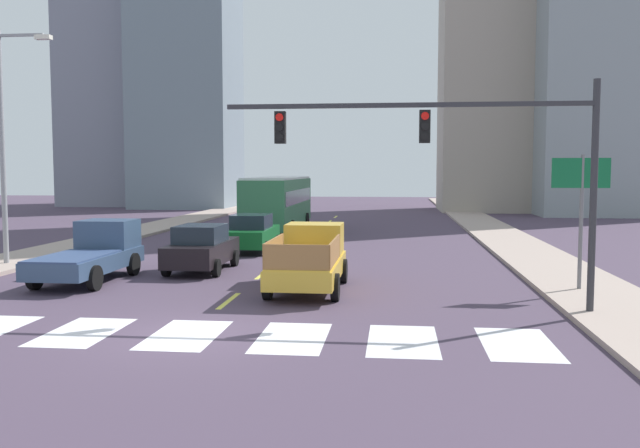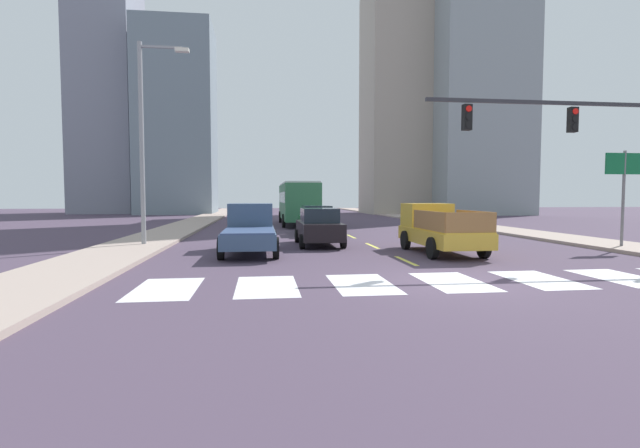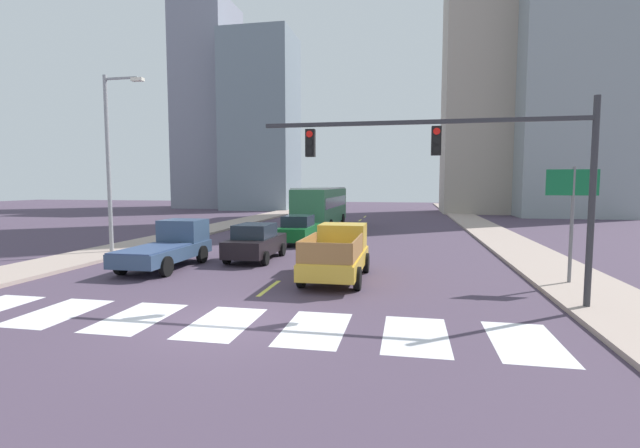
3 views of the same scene
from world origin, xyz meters
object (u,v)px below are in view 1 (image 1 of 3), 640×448
Objects in this scene: city_bus at (278,200)px; sedan_mid at (202,248)px; direction_sign_green at (581,194)px; streetlight_left at (6,138)px; pickup_dark at (94,253)px; traffic_signal_gantry at (471,151)px; pickup_stakebed at (310,259)px; sedan_near_right at (252,233)px.

sedan_mid is (-0.21, -15.37, -1.09)m from city_bus.
direction_sign_green is 20.72m from streetlight_left.
traffic_signal_gantry reaches higher than pickup_dark.
pickup_dark reaches higher than sedan_mid.
direction_sign_green is (12.44, -18.56, 1.08)m from city_bus.
pickup_stakebed reaches higher than sedan_mid.
traffic_signal_gantry reaches higher than sedan_near_right.
sedan_near_right is at bearing -86.88° from city_bus.
sedan_mid is at bearing -1.82° from streetlight_left.
city_bus is 17.33m from streetlight_left.
city_bus is at bearing 62.42° from streetlight_left.
direction_sign_green reaches higher than pickup_stakebed.
streetlight_left reaches higher than sedan_mid.
pickup_dark is at bearing -111.78° from sedan_near_right.
direction_sign_green is at bearing -55.47° from city_bus.
pickup_dark is 0.55× the size of traffic_signal_gantry.
direction_sign_green reaches higher than city_bus.
pickup_stakebed is at bearing -8.57° from pickup_dark.
city_bus reaches higher than pickup_stakebed.
sedan_mid is at bearing 146.16° from pickup_stakebed.
city_bus is (3.31, 17.70, 1.03)m from pickup_dark.
city_bus is 2.45× the size of sedan_mid.
direction_sign_green reaches higher than sedan_mid.
pickup_dark is 18.03m from city_bus.
direction_sign_green is (12.65, -3.19, 2.17)m from sedan_mid.
traffic_signal_gantry is at bearing -37.89° from sedan_mid.
traffic_signal_gantry is (8.41, -12.55, 3.36)m from sedan_near_right.
pickup_dark is 9.17m from sedan_near_right.
sedan_mid is at bearing -90.07° from city_bus.
pickup_stakebed is 0.48× the size of city_bus.
sedan_mid is 0.46× the size of traffic_signal_gantry.
pickup_stakebed is 1.18× the size of sedan_near_right.
direction_sign_green reaches higher than sedan_near_right.
sedan_mid is at bearing -93.62° from sedan_near_right.
streetlight_left is (-8.29, -5.82, 4.11)m from sedan_near_right.
pickup_dark is 6.64m from streetlight_left.
direction_sign_green is at bearing -5.26° from pickup_dark.
streetlight_left is at bearing -142.92° from sedan_near_right.
streetlight_left is at bearing 148.60° from pickup_dark.
pickup_stakebed is 1.00× the size of pickup_dark.
traffic_signal_gantry is at bearing -54.14° from sedan_near_right.
pickup_stakebed is at bearing -76.42° from city_bus.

